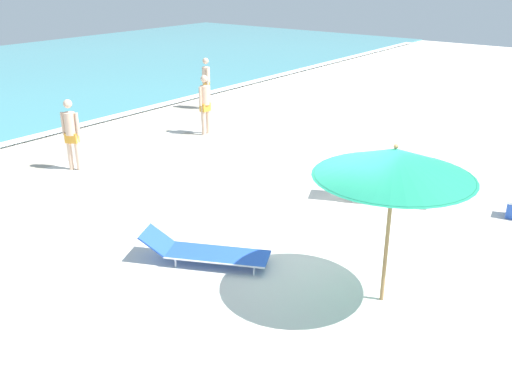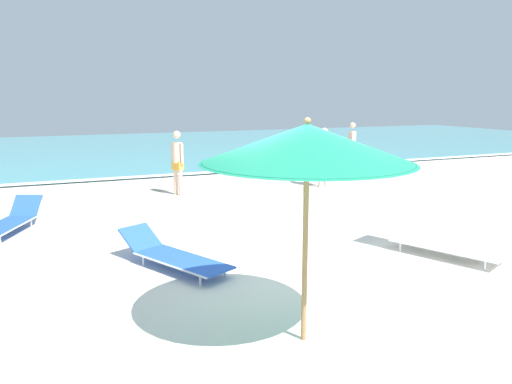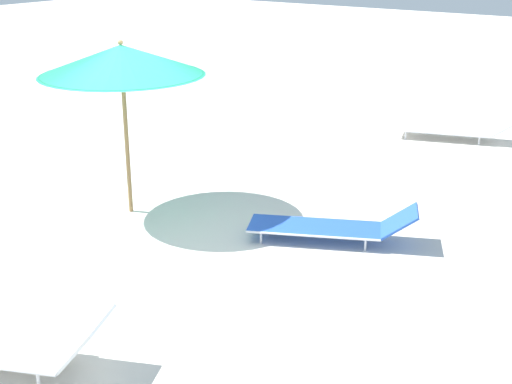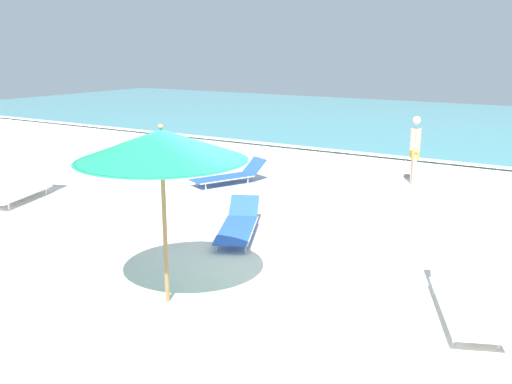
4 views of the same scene
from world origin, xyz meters
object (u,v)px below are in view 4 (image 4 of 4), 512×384
beach_umbrella (161,146)px  sun_lounger_under_umbrella (230,175)px  sun_lounger_beside_umbrella (461,297)px  sun_lounger_near_water_left (24,190)px  beachgoer_strolling_adult (415,146)px  sun_lounger_near_water_right (238,224)px

beach_umbrella → sun_lounger_under_umbrella: beach_umbrella is taller
sun_lounger_under_umbrella → sun_lounger_beside_umbrella: sun_lounger_beside_umbrella is taller
sun_lounger_near_water_left → beachgoer_strolling_adult: bearing=22.1°
beach_umbrella → sun_lounger_near_water_left: 7.19m
sun_lounger_beside_umbrella → sun_lounger_near_water_right: sun_lounger_beside_umbrella is taller
beach_umbrella → sun_lounger_near_water_left: (-6.45, 2.47, -1.99)m
sun_lounger_under_umbrella → sun_lounger_near_water_left: sun_lounger_under_umbrella is taller
beachgoer_strolling_adult → sun_lounger_near_water_left: bearing=-77.0°
sun_lounger_near_water_right → sun_lounger_beside_umbrella: bearing=-40.0°
sun_lounger_under_umbrella → sun_lounger_near_water_right: 4.21m
sun_lounger_near_water_right → beachgoer_strolling_adult: beachgoer_strolling_adult is taller
beach_umbrella → sun_lounger_near_water_right: 3.62m
beach_umbrella → sun_lounger_beside_umbrella: size_ratio=1.10×
sun_lounger_near_water_left → sun_lounger_near_water_right: bearing=-13.9°
beach_umbrella → sun_lounger_near_water_left: beach_umbrella is taller
sun_lounger_beside_umbrella → sun_lounger_near_water_left: size_ratio=0.97×
beach_umbrella → sun_lounger_near_water_right: size_ratio=1.11×
sun_lounger_under_umbrella → sun_lounger_near_water_right: sun_lounger_under_umbrella is taller
sun_lounger_beside_umbrella → sun_lounger_near_water_right: (-4.31, 1.10, -0.01)m
sun_lounger_near_water_right → beach_umbrella: bearing=-101.0°
sun_lounger_beside_umbrella → beachgoer_strolling_adult: size_ratio=1.28×
sun_lounger_under_umbrella → sun_lounger_beside_umbrella: bearing=-9.4°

